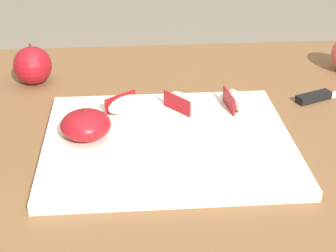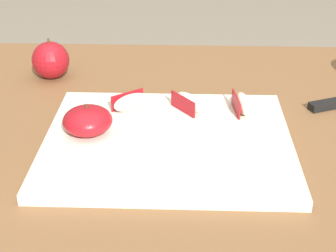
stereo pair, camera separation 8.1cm
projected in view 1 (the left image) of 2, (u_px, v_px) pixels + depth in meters
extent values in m
cube|color=brown|center=(183.00, 129.00, 0.91)|extent=(1.12, 0.77, 0.03)
cube|color=beige|center=(168.00, 142.00, 0.82)|extent=(0.38, 0.32, 0.02)
ellipsoid|color=maroon|center=(86.00, 125.00, 0.81)|extent=(0.08, 0.08, 0.04)
cylinder|color=#4C3319|center=(85.00, 111.00, 0.80)|extent=(0.00, 0.00, 0.01)
ellipsoid|color=#F4EACC|center=(182.00, 101.00, 0.90)|extent=(0.06, 0.06, 0.03)
cube|color=maroon|center=(177.00, 103.00, 0.89)|extent=(0.04, 0.05, 0.03)
ellipsoid|color=#F4EACC|center=(125.00, 104.00, 0.89)|extent=(0.07, 0.06, 0.03)
cube|color=maroon|center=(120.00, 102.00, 0.90)|extent=(0.05, 0.04, 0.03)
ellipsoid|color=#F4EACC|center=(235.00, 100.00, 0.90)|extent=(0.03, 0.07, 0.03)
cube|color=maroon|center=(229.00, 101.00, 0.90)|extent=(0.01, 0.06, 0.03)
cube|color=black|center=(314.00, 97.00, 0.97)|extent=(0.07, 0.05, 0.01)
sphere|color=maroon|center=(33.00, 66.00, 1.02)|extent=(0.07, 0.07, 0.07)
cylinder|color=#4C3319|center=(30.00, 46.00, 1.01)|extent=(0.00, 0.00, 0.01)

